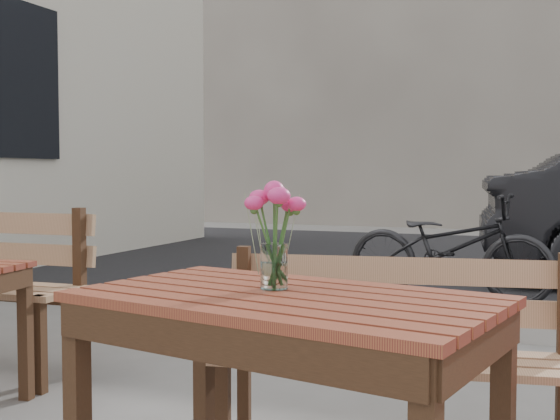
{
  "coord_description": "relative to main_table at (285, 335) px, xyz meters",
  "views": [
    {
      "loc": [
        0.76,
        -1.97,
        1.13
      ],
      "look_at": [
        -0.06,
        0.1,
        1.01
      ],
      "focal_mm": 45.0,
      "sensor_mm": 36.0,
      "label": 1
    }
  ],
  "objects": [
    {
      "name": "bicycle",
      "position": [
        -0.12,
        4.33,
        -0.16
      ],
      "size": [
        1.87,
        0.81,
        0.95
      ],
      "primitive_type": "imported",
      "rotation": [
        0.0,
        0.0,
        1.47
      ],
      "color": "black",
      "rests_on": "ground"
    },
    {
      "name": "main_vase",
      "position": [
        -0.06,
        0.07,
        0.34
      ],
      "size": [
        0.18,
        0.18,
        0.34
      ],
      "color": "white",
      "rests_on": "main_table"
    },
    {
      "name": "backdrop_buildings",
      "position": [
        0.16,
        14.41,
        2.97
      ],
      "size": [
        15.5,
        4.0,
        8.0
      ],
      "color": "gray",
      "rests_on": "ground"
    },
    {
      "name": "street",
      "position": [
        -0.01,
        5.08,
        -0.61
      ],
      "size": [
        30.0,
        8.12,
        0.12
      ],
      "color": "black",
      "rests_on": "ground"
    },
    {
      "name": "main_table",
      "position": [
        0.0,
        0.0,
        0.0
      ],
      "size": [
        1.36,
        0.96,
        0.76
      ],
      "rotation": [
        0.0,
        0.0,
        -0.2
      ],
      "color": "maroon",
      "rests_on": "ground"
    },
    {
      "name": "main_bench",
      "position": [
        0.19,
        0.69,
        -0.13
      ],
      "size": [
        1.41,
        0.63,
        0.85
      ],
      "rotation": [
        0.0,
        0.0,
        0.17
      ],
      "color": "#9D7551",
      "rests_on": "ground"
    }
  ]
}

